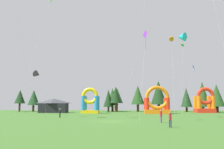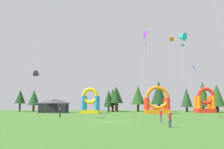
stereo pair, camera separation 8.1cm
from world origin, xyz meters
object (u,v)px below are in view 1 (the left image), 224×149
at_px(inflatable_orange_dome, 90,103).
at_px(festival_tent, 54,106).
at_px(kite_blue_diamond, 194,68).
at_px(person_near_camera, 60,112).
at_px(person_far_side, 161,115).
at_px(person_left_edge, 170,118).
at_px(inflatable_red_slide, 157,104).
at_px(kite_green_parafoil, 182,45).
at_px(kite_orange_parafoil, 171,39).
at_px(inflatable_yellow_castle, 205,103).
at_px(kite_black_delta, 37,74).
at_px(kite_cyan_delta, 181,37).
at_px(kite_purple_diamond, 146,35).

bearing_deg(inflatable_orange_dome, festival_tent, 161.25).
xyz_separation_m(kite_blue_diamond, person_near_camera, (-30.43, -15.05, -10.76)).
relative_size(person_far_side, person_left_edge, 1.01).
relative_size(person_near_camera, inflatable_red_slide, 0.23).
bearing_deg(kite_green_parafoil, kite_blue_diamond, 59.66).
relative_size(person_far_side, inflatable_orange_dome, 0.26).
bearing_deg(kite_orange_parafoil, inflatable_yellow_castle, 61.30).
bearing_deg(festival_tent, inflatable_yellow_castle, 2.05).
distance_m(kite_orange_parafoil, kite_black_delta, 34.13).
height_order(person_near_camera, inflatable_orange_dome, inflatable_orange_dome).
bearing_deg(kite_cyan_delta, festival_tent, 135.61).
distance_m(person_near_camera, festival_tent, 24.58).
distance_m(person_left_edge, inflatable_orange_dome, 40.90).
xyz_separation_m(person_far_side, person_left_edge, (-0.03, -6.86, -0.02)).
xyz_separation_m(kite_black_delta, inflatable_red_slide, (30.38, 5.22, -7.39)).
xyz_separation_m(kite_black_delta, kite_cyan_delta, (31.44, -18.74, 4.00)).
bearing_deg(kite_black_delta, inflatable_orange_dome, 29.11).
relative_size(kite_cyan_delta, person_near_camera, 8.77).
bearing_deg(person_far_side, kite_orange_parafoil, 12.04).
bearing_deg(inflatable_yellow_castle, kite_cyan_delta, -113.81).
relative_size(person_near_camera, inflatable_orange_dome, 0.24).
xyz_separation_m(kite_black_delta, person_near_camera, (9.24, -12.47, -8.96)).
bearing_deg(inflatable_orange_dome, kite_cyan_delta, -53.63).
relative_size(kite_cyan_delta, inflatable_yellow_castle, 2.02).
distance_m(inflatable_orange_dome, festival_tent, 11.86).
bearing_deg(kite_black_delta, kite_green_parafoil, -9.14).
bearing_deg(kite_black_delta, person_left_edge, -49.48).
distance_m(inflatable_yellow_castle, inflatable_red_slide, 16.40).
height_order(kite_black_delta, inflatable_yellow_castle, kite_black_delta).
distance_m(kite_black_delta, kite_green_parafoil, 35.78).
bearing_deg(kite_green_parafoil, person_far_side, -113.15).
xyz_separation_m(inflatable_yellow_castle, festival_tent, (-43.86, -1.57, -0.69)).
relative_size(inflatable_orange_dome, festival_tent, 0.89).
xyz_separation_m(kite_cyan_delta, person_near_camera, (-22.20, 6.27, -12.96)).
relative_size(kite_purple_diamond, kite_blue_diamond, 1.11).
relative_size(kite_cyan_delta, person_far_side, 8.17).
relative_size(person_far_side, festival_tent, 0.23).
relative_size(kite_orange_parafoil, kite_blue_diamond, 1.24).
relative_size(kite_green_parafoil, festival_tent, 2.06).
relative_size(person_left_edge, inflatable_orange_dome, 0.26).
xyz_separation_m(kite_orange_parafoil, inflatable_yellow_castle, (14.41, 26.33, -12.15)).
xyz_separation_m(kite_green_parafoil, inflatable_orange_dome, (-22.36, 12.58, -12.97)).
distance_m(kite_black_delta, person_near_camera, 17.92).
bearing_deg(inflatable_red_slide, person_near_camera, -140.08).
distance_m(kite_green_parafoil, person_left_edge, 30.68).
bearing_deg(kite_black_delta, festival_tent, 83.14).
distance_m(kite_orange_parafoil, kite_cyan_delta, 4.89).
xyz_separation_m(kite_orange_parafoil, kite_cyan_delta, (0.70, -4.75, -0.90)).
bearing_deg(kite_blue_diamond, kite_purple_diamond, -120.02).
bearing_deg(person_near_camera, inflatable_orange_dome, 22.69).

